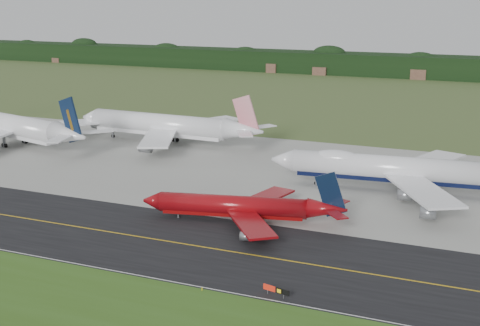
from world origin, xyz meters
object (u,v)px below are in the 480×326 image
jet_ba_747 (400,169)px  jet_star_tail (168,126)px  jet_red_737 (244,207)px  taxiway_sign (276,290)px  jet_navy_gold (13,127)px

jet_ba_747 → jet_star_tail: bearing=161.9°
jet_red_737 → jet_star_tail: bearing=130.6°
jet_red_737 → taxiway_sign: bearing=-59.1°
jet_red_737 → taxiway_sign: size_ratio=9.16×
jet_star_tail → taxiway_sign: 110.69m
jet_navy_gold → taxiway_sign: 128.89m
jet_red_737 → jet_star_tail: jet_star_tail is taller
jet_ba_747 → jet_navy_gold: size_ratio=0.94×
jet_red_737 → jet_navy_gold: size_ratio=0.62×
jet_navy_gold → taxiway_sign: jet_navy_gold is taller
jet_red_737 → taxiway_sign: 34.90m
jet_ba_747 → jet_star_tail: (-74.47, 24.33, 0.21)m
jet_red_737 → jet_navy_gold: (-91.83, 37.56, 2.63)m
jet_ba_747 → jet_star_tail: 78.34m
jet_ba_747 → jet_red_737: size_ratio=1.52×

